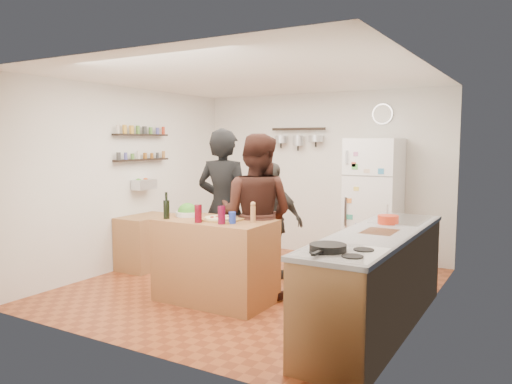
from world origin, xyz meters
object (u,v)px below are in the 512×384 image
Objects in this scene: wine_bottle at (166,210)px; counter_run at (377,281)px; person_center at (256,215)px; side_table at (147,242)px; prep_island at (216,260)px; skillet at (328,248)px; fridge at (374,203)px; pepper_mill at (253,214)px; red_bowl at (388,220)px; wall_clock at (383,114)px; salt_canister at (232,218)px; person_back at (272,221)px; salad_bowl at (188,214)px; person_left at (224,208)px.

wine_bottle is 2.36m from counter_run.
person_center is 2.31× the size of side_table.
prep_island is 4.37× the size of skillet.
fridge is at bearing -117.78° from person_center.
pepper_mill is 2.43m from fridge.
red_bowl is 1.92m from fridge.
red_bowl is 2.53m from wall_clock.
pepper_mill is 0.61× the size of skillet.
skillet is 3.75m from side_table.
salt_canister reaches higher than counter_run.
skillet is at bearing -37.18° from pepper_mill.
salad_bowl is at bearing 67.68° from person_back.
person_center reaches higher than person_back.
fridge is (0.57, 2.36, -0.10)m from pepper_mill.
prep_island is at bearing 23.75° from wine_bottle.
red_bowl is (2.14, 0.57, 0.03)m from salad_bowl.
counter_run is 12.44× the size of red_bowl.
person_back is (0.36, 0.55, -0.21)m from person_left.
side_table is at bearing 178.31° from red_bowl.
person_back is 4.99× the size of wall_clock.
person_back reaches higher than wine_bottle.
person_center is 2.11m from fridge.
fridge is (-0.75, 2.30, 0.45)m from counter_run.
salad_bowl is at bearing 23.25° from person_center.
counter_run is 2.46m from fridge.
pepper_mill is at bearing 48.58° from salt_canister.
person_back reaches higher than salad_bowl.
side_table is (-2.12, 0.67, -0.63)m from pepper_mill.
wall_clock is at bearing 108.26° from red_bowl.
counter_run is 0.72m from red_bowl.
red_bowl reaches higher than prep_island.
wine_bottle is at bearing -38.77° from side_table.
pepper_mill reaches higher than counter_run.
salad_bowl is at bearing -178.43° from counter_run.
fridge is (1.52, 2.63, -0.11)m from wine_bottle.
salt_canister is 0.08× the size of person_back.
side_table is at bearing 156.93° from salt_canister.
person_center is at bearing -108.31° from wall_clock.
skillet is at bearing -16.82° from wine_bottle.
wine_bottle is 0.26× the size of side_table.
person_left is 0.54m from person_center.
wall_clock is (0.76, 2.30, 1.23)m from person_center.
side_table is at bearing 151.83° from salad_bowl.
counter_run is at bearing 84.21° from skillet.
pepper_mill is at bearing 109.15° from person_center.
pepper_mill is 0.09× the size of person_left.
wall_clock reaches higher than prep_island.
wine_bottle is 0.11× the size of fridge.
wall_clock is at bearing 62.80° from wine_bottle.
person_left is at bearing -178.34° from red_bowl.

